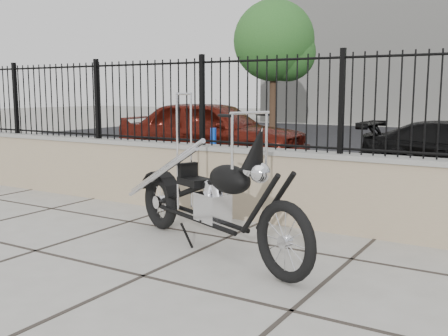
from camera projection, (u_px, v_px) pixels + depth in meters
ground_plane at (143, 276)px, 4.86m from camera, size 90.00×90.00×0.00m
parking_lot at (419, 150)px, 15.42m from camera, size 30.00×30.00×0.00m
retaining_wall at (266, 185)px, 6.91m from camera, size 14.00×0.36×0.96m
iron_fence at (266, 103)px, 6.75m from camera, size 14.00×0.08×1.20m
chopper_motorcycle at (209, 171)px, 5.56m from camera, size 2.84×1.59×1.72m
car_red at (213, 132)px, 12.23m from camera, size 4.68×2.29×1.54m
bollard_a at (213, 153)px, 10.43m from camera, size 0.14×0.14×0.99m
tree_left at (274, 37)px, 21.50m from camera, size 3.33×3.33×5.62m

